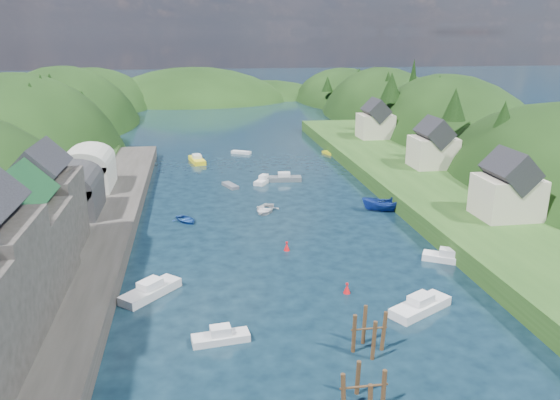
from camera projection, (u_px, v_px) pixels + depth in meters
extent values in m
plane|color=black|center=(259.00, 184.00, 90.06)|extent=(600.00, 600.00, 0.00)
ellipsoid|color=black|center=(23.00, 204.00, 109.66)|extent=(44.00, 75.56, 52.00)
ellipsoid|color=black|center=(68.00, 156.00, 150.06)|extent=(44.00, 75.56, 48.19)
ellipsoid|color=black|center=(93.00, 125.00, 189.24)|extent=(44.00, 75.56, 39.00)
ellipsoid|color=black|center=(445.00, 183.00, 122.82)|extent=(36.00, 75.56, 48.00)
ellipsoid|color=black|center=(382.00, 143.00, 163.23)|extent=(36.00, 75.56, 44.49)
ellipsoid|color=black|center=(344.00, 118.00, 202.45)|extent=(36.00, 75.56, 36.00)
ellipsoid|color=black|center=(195.00, 127.00, 204.81)|extent=(80.00, 60.00, 44.00)
ellipsoid|color=black|center=(265.00, 126.00, 219.00)|extent=(70.00, 56.00, 36.00)
cone|color=black|center=(31.00, 99.00, 96.29)|extent=(4.73, 4.73, 6.00)
cone|color=black|center=(42.00, 92.00, 104.47)|extent=(4.34, 4.34, 6.92)
cone|color=black|center=(63.00, 110.00, 112.92)|extent=(5.28, 5.28, 5.68)
cone|color=black|center=(51.00, 88.00, 121.32)|extent=(4.77, 4.77, 6.47)
cone|color=black|center=(83.00, 101.00, 129.26)|extent=(4.07, 4.07, 4.96)
cone|color=black|center=(77.00, 87.00, 142.69)|extent=(4.56, 4.56, 9.17)
cone|color=black|center=(74.00, 92.00, 152.51)|extent=(4.75, 4.75, 5.45)
cone|color=black|center=(94.00, 85.00, 162.41)|extent=(4.27, 4.27, 7.52)
cone|color=black|center=(503.00, 125.00, 83.42)|extent=(5.29, 5.29, 7.56)
cone|color=black|center=(455.00, 104.00, 93.45)|extent=(4.07, 4.07, 5.57)
cone|color=black|center=(460.00, 119.00, 104.70)|extent=(3.40, 3.40, 5.79)
cone|color=black|center=(438.00, 95.00, 115.92)|extent=(4.94, 4.94, 8.45)
cone|color=black|center=(391.00, 87.00, 121.54)|extent=(5.25, 5.25, 6.52)
cone|color=black|center=(413.00, 80.00, 128.99)|extent=(3.36, 3.36, 9.66)
cone|color=black|center=(388.00, 85.00, 144.05)|extent=(4.57, 4.57, 7.14)
cone|color=black|center=(371.00, 85.00, 160.63)|extent=(3.59, 3.59, 6.64)
cone|color=black|center=(359.00, 77.00, 164.22)|extent=(4.14, 4.14, 5.25)
cone|color=black|center=(327.00, 84.00, 176.11)|extent=(3.83, 3.83, 4.85)
cube|color=#2D2B28|center=(69.00, 259.00, 57.88)|extent=(12.00, 110.00, 2.00)
cube|color=#2D2B28|center=(21.00, 249.00, 48.71)|extent=(8.00, 9.00, 7.00)
cube|color=#1E592D|center=(14.00, 202.00, 47.40)|extent=(5.88, 9.36, 5.88)
cube|color=#2D2B28|center=(45.00, 213.00, 57.06)|extent=(7.00, 8.00, 8.00)
cube|color=black|center=(39.00, 168.00, 55.63)|extent=(5.15, 8.32, 5.15)
cube|color=#2D2D30|center=(71.00, 198.00, 68.98)|extent=(7.00, 9.00, 4.00)
cylinder|color=#2D2D30|center=(69.00, 183.00, 68.39)|extent=(7.00, 9.00, 7.00)
cube|color=#B2B2A8|center=(88.00, 175.00, 80.30)|extent=(7.00, 9.00, 4.00)
cylinder|color=#B2B2A8|center=(87.00, 161.00, 79.72)|extent=(7.00, 9.00, 7.00)
cube|color=#234719|center=(428.00, 187.00, 83.98)|extent=(16.00, 120.00, 2.40)
cube|color=beige|center=(507.00, 197.00, 66.20)|extent=(7.00, 6.00, 5.00)
cube|color=black|center=(510.00, 170.00, 65.21)|extent=(5.15, 6.24, 5.15)
cube|color=beige|center=(433.00, 152.00, 91.04)|extent=(7.00, 6.00, 5.00)
cube|color=black|center=(434.00, 132.00, 90.06)|extent=(5.15, 6.24, 5.15)
cube|color=beige|center=(375.00, 126.00, 116.38)|extent=(7.00, 6.00, 5.00)
cube|color=black|center=(376.00, 110.00, 115.40)|extent=(5.15, 6.24, 5.15)
cylinder|color=#382314|center=(383.00, 392.00, 36.48)|extent=(0.32, 0.32, 3.29)
cylinder|color=#382314|center=(358.00, 381.00, 37.58)|extent=(0.32, 0.32, 3.29)
cylinder|color=#382314|center=(343.00, 396.00, 36.07)|extent=(0.32, 0.32, 3.29)
cylinder|color=#382314|center=(364.00, 386.00, 36.11)|extent=(3.31, 0.16, 0.16)
cylinder|color=#382314|center=(383.00, 334.00, 42.84)|extent=(0.32, 0.32, 3.87)
cylinder|color=#382314|center=(364.00, 328.00, 43.79)|extent=(0.32, 0.32, 3.87)
cylinder|color=#382314|center=(354.00, 337.00, 42.48)|extent=(0.32, 0.32, 3.87)
cylinder|color=#382314|center=(374.00, 344.00, 41.52)|extent=(0.32, 0.32, 3.87)
cylinder|color=#382314|center=(369.00, 329.00, 42.47)|extent=(2.89, 0.16, 0.16)
cone|color=red|center=(347.00, 289.00, 52.45)|extent=(0.70, 0.70, 0.90)
sphere|color=red|center=(347.00, 284.00, 52.30)|extent=(0.30, 0.30, 0.30)
cone|color=red|center=(287.00, 247.00, 62.71)|extent=(0.70, 0.70, 0.90)
sphere|color=red|center=(287.00, 243.00, 62.57)|extent=(0.30, 0.30, 0.30)
cube|color=#545C61|center=(284.00, 179.00, 92.04)|extent=(5.92, 2.45, 0.81)
cube|color=silver|center=(284.00, 174.00, 91.81)|extent=(2.14, 1.52, 0.70)
cube|color=#575A63|center=(230.00, 186.00, 88.42)|extent=(2.66, 4.13, 0.55)
cube|color=gold|center=(329.00, 153.00, 112.17)|extent=(2.48, 3.85, 0.51)
cube|color=silver|center=(151.00, 292.00, 51.96)|extent=(5.81, 6.06, 0.88)
cube|color=silver|center=(150.00, 284.00, 51.72)|extent=(2.57, 2.61, 0.70)
cube|color=silver|center=(241.00, 152.00, 112.86)|extent=(4.20, 3.16, 0.57)
cube|color=silver|center=(221.00, 338.00, 44.27)|extent=(4.81, 2.07, 0.65)
cube|color=silver|center=(220.00, 330.00, 44.06)|extent=(1.75, 1.26, 0.70)
imported|color=navy|center=(186.00, 220.00, 72.33)|extent=(4.41, 4.80, 0.81)
cube|color=white|center=(448.00, 258.00, 59.76)|extent=(5.55, 4.21, 0.75)
cube|color=silver|center=(449.00, 252.00, 59.53)|extent=(2.25, 2.01, 0.70)
cube|color=silver|center=(420.00, 307.00, 49.04)|extent=(6.57, 4.96, 0.89)
cube|color=silver|center=(421.00, 299.00, 48.79)|extent=(2.66, 2.38, 0.70)
imported|color=silver|center=(265.00, 209.00, 76.29)|extent=(5.00, 5.73, 0.99)
cube|color=yellow|center=(197.00, 160.00, 105.14)|extent=(3.34, 6.60, 0.88)
cube|color=silver|center=(197.00, 156.00, 104.89)|extent=(1.88, 2.46, 0.70)
imported|color=#1B3896|center=(381.00, 205.00, 76.32)|extent=(5.79, 3.18, 2.11)
cube|color=silver|center=(264.00, 181.00, 91.02)|extent=(3.79, 4.89, 0.67)
cube|color=silver|center=(264.00, 177.00, 90.81)|extent=(1.80, 1.99, 0.70)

